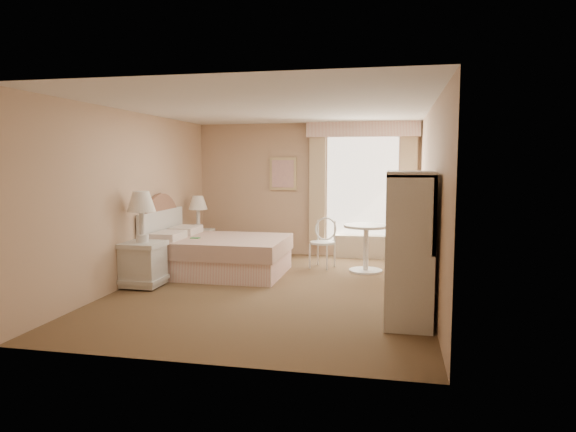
% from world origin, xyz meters
% --- Properties ---
extents(room, '(4.21, 5.51, 2.51)m').
position_xyz_m(room, '(0.00, 0.00, 1.25)').
color(room, brown).
rests_on(room, ground).
extents(window, '(2.05, 0.22, 2.51)m').
position_xyz_m(window, '(1.05, 2.65, 1.34)').
color(window, white).
rests_on(window, room).
extents(framed_art, '(0.52, 0.04, 0.62)m').
position_xyz_m(framed_art, '(-0.45, 2.71, 1.55)').
color(framed_art, tan).
rests_on(framed_art, room).
extents(bed, '(2.06, 1.54, 1.36)m').
position_xyz_m(bed, '(-1.13, 0.79, 0.33)').
color(bed, '#D7938C').
rests_on(bed, room).
extents(nightstand_near, '(0.56, 0.56, 1.34)m').
position_xyz_m(nightstand_near, '(-1.84, -0.26, 0.51)').
color(nightstand_near, silver).
rests_on(nightstand_near, room).
extents(nightstand_far, '(0.47, 0.47, 1.15)m').
position_xyz_m(nightstand_far, '(-1.84, 1.86, 0.43)').
color(nightstand_far, silver).
rests_on(nightstand_far, room).
extents(round_table, '(0.72, 0.72, 0.77)m').
position_xyz_m(round_table, '(1.20, 1.43, 0.51)').
color(round_table, silver).
rests_on(round_table, room).
extents(cafe_chair, '(0.51, 0.51, 0.84)m').
position_xyz_m(cafe_chair, '(0.49, 1.64, 0.49)').
color(cafe_chair, silver).
rests_on(cafe_chair, room).
extents(armoire, '(0.50, 1.00, 1.67)m').
position_xyz_m(armoire, '(1.81, -1.08, 0.69)').
color(armoire, silver).
rests_on(armoire, room).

